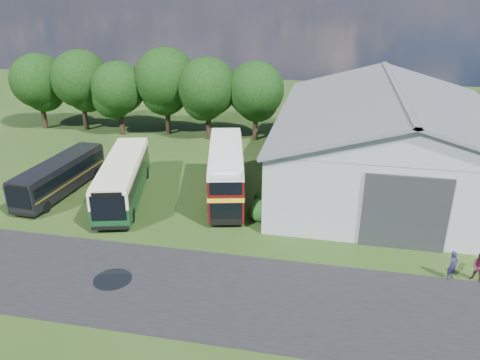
% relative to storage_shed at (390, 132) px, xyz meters
% --- Properties ---
extents(ground, '(120.00, 120.00, 0.00)m').
position_rel_storage_shed_xyz_m(ground, '(-15.00, -15.98, -4.17)').
color(ground, '#1B3711').
rests_on(ground, ground).
extents(asphalt_road, '(60.00, 8.00, 0.02)m').
position_rel_storage_shed_xyz_m(asphalt_road, '(-12.00, -18.98, -4.17)').
color(asphalt_road, black).
rests_on(asphalt_road, ground).
extents(puddle, '(2.20, 2.20, 0.01)m').
position_rel_storage_shed_xyz_m(puddle, '(-16.50, -18.98, -4.17)').
color(puddle, black).
rests_on(puddle, ground).
extents(storage_shed, '(18.80, 24.80, 8.15)m').
position_rel_storage_shed_xyz_m(storage_shed, '(0.00, 0.00, 0.00)').
color(storage_shed, gray).
rests_on(storage_shed, ground).
extents(tree_far_left, '(6.12, 6.12, 8.64)m').
position_rel_storage_shed_xyz_m(tree_far_left, '(-38.00, 8.02, 1.40)').
color(tree_far_left, black).
rests_on(tree_far_left, ground).
extents(tree_left_a, '(6.46, 6.46, 9.12)m').
position_rel_storage_shed_xyz_m(tree_left_a, '(-33.00, 8.52, 1.71)').
color(tree_left_a, black).
rests_on(tree_left_a, ground).
extents(tree_left_b, '(5.78, 5.78, 8.16)m').
position_rel_storage_shed_xyz_m(tree_left_b, '(-28.00, 7.52, 1.09)').
color(tree_left_b, black).
rests_on(tree_left_b, ground).
extents(tree_mid, '(6.80, 6.80, 9.60)m').
position_rel_storage_shed_xyz_m(tree_mid, '(-23.00, 8.82, 2.02)').
color(tree_mid, black).
rests_on(tree_mid, ground).
extents(tree_right_a, '(6.26, 6.26, 8.83)m').
position_rel_storage_shed_xyz_m(tree_right_a, '(-18.00, 7.82, 1.52)').
color(tree_right_a, black).
rests_on(tree_right_a, ground).
extents(tree_right_b, '(5.98, 5.98, 8.45)m').
position_rel_storage_shed_xyz_m(tree_right_b, '(-13.00, 8.62, 1.27)').
color(tree_right_b, black).
rests_on(tree_right_b, ground).
extents(shrub_front, '(1.70, 1.70, 1.70)m').
position_rel_storage_shed_xyz_m(shrub_front, '(-9.40, -9.98, -4.17)').
color(shrub_front, '#194714').
rests_on(shrub_front, ground).
extents(shrub_mid, '(1.60, 1.60, 1.60)m').
position_rel_storage_shed_xyz_m(shrub_mid, '(-9.40, -7.98, -4.17)').
color(shrub_mid, '#194714').
rests_on(shrub_mid, ground).
extents(bus_green_single, '(5.63, 11.93, 3.21)m').
position_rel_storage_shed_xyz_m(bus_green_single, '(-20.48, -8.48, -2.46)').
color(bus_green_single, black).
rests_on(bus_green_single, ground).
extents(bus_maroon_double, '(4.75, 10.38, 4.33)m').
position_rel_storage_shed_xyz_m(bus_maroon_double, '(-12.62, -6.89, -2.01)').
color(bus_maroon_double, black).
rests_on(bus_maroon_double, ground).
extents(bus_dark_single, '(2.80, 9.99, 2.72)m').
position_rel_storage_shed_xyz_m(bus_dark_single, '(-25.96, -8.45, -2.72)').
color(bus_dark_single, black).
rests_on(bus_dark_single, ground).
extents(visitor_a, '(0.77, 0.74, 1.77)m').
position_rel_storage_shed_xyz_m(visitor_a, '(2.50, -15.01, -3.28)').
color(visitor_a, '#211B3C').
rests_on(visitor_a, ground).
extents(visitor_b, '(1.11, 1.04, 1.83)m').
position_rel_storage_shed_xyz_m(visitor_b, '(3.94, -15.01, -3.25)').
color(visitor_b, '#451627').
rests_on(visitor_b, ground).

